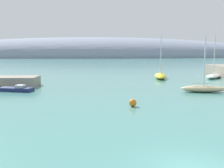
{
  "coord_description": "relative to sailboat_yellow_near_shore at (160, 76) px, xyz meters",
  "views": [
    {
      "loc": [
        -4.73,
        -10.77,
        5.79
      ],
      "look_at": [
        -2.36,
        20.65,
        1.48
      ],
      "focal_mm": 39.59,
      "sensor_mm": 36.0,
      "label": 1
    }
  ],
  "objects": [
    {
      "name": "distant_ridge",
      "position": [
        -10.56,
        166.64,
        -0.6
      ],
      "size": [
        327.59,
        84.66,
        33.63
      ],
      "primitive_type": "ellipsoid",
      "color": "gray",
      "rests_on": "ground"
    },
    {
      "name": "sailboat_yellow_near_shore",
      "position": [
        0.0,
        0.0,
        0.0
      ],
      "size": [
        3.79,
        7.77,
        8.76
      ],
      "rotation": [
        0.0,
        0.0,
        4.51
      ],
      "color": "yellow",
      "rests_on": "water"
    },
    {
      "name": "sailboat_white_mid_mooring",
      "position": [
        11.21,
        -0.31,
        -0.09
      ],
      "size": [
        6.03,
        6.71,
        9.2
      ],
      "rotation": [
        0.0,
        0.0,
        4.03
      ],
      "color": "white",
      "rests_on": "water"
    },
    {
      "name": "sailboat_sand_outer_mooring",
      "position": [
        1.5,
        -16.91,
        -0.08
      ],
      "size": [
        6.43,
        2.96,
        7.82
      ],
      "rotation": [
        0.0,
        0.0,
        6.12
      ],
      "color": "#C6B284",
      "rests_on": "water"
    },
    {
      "name": "motorboat_navy_foreground",
      "position": [
        -24.89,
        -14.25,
        -0.3
      ],
      "size": [
        5.46,
        2.99,
        0.91
      ],
      "rotation": [
        0.0,
        0.0,
        6.0
      ],
      "color": "navy",
      "rests_on": "water"
    },
    {
      "name": "mooring_buoy_orange",
      "position": [
        -9.79,
        -25.13,
        -0.21
      ],
      "size": [
        0.78,
        0.78,
        0.78
      ],
      "primitive_type": "sphere",
      "color": "orange",
      "rests_on": "water"
    }
  ]
}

